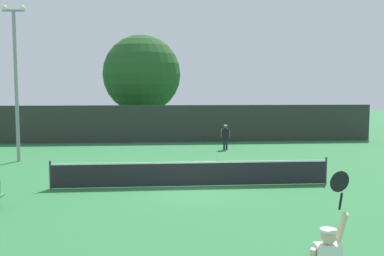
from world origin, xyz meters
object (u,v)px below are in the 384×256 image
at_px(light_pole, 16,73).
at_px(large_tree, 142,74).
at_px(tennis_ball, 120,174).
at_px(player_receiving, 225,135).
at_px(parked_car_near, 189,122).

distance_m(light_pole, large_tree, 14.48).
distance_m(tennis_ball, light_pole, 8.26).
distance_m(player_receiving, parked_car_near, 12.82).
distance_m(tennis_ball, parked_car_near, 20.83).
xyz_separation_m(tennis_ball, light_pole, (-5.56, 4.09, 4.53)).
bearing_deg(light_pole, large_tree, 65.45).
height_order(tennis_ball, light_pole, light_pole).
relative_size(tennis_ball, light_pole, 0.01).
bearing_deg(parked_car_near, large_tree, -141.49).
height_order(player_receiving, large_tree, large_tree).
xyz_separation_m(player_receiving, light_pole, (-11.49, -3.45, 3.63)).
bearing_deg(large_tree, parked_car_near, 36.21).
distance_m(tennis_ball, large_tree, 17.97).
bearing_deg(large_tree, player_receiving, -60.61).
xyz_separation_m(light_pole, large_tree, (6.01, 13.17, 0.45)).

